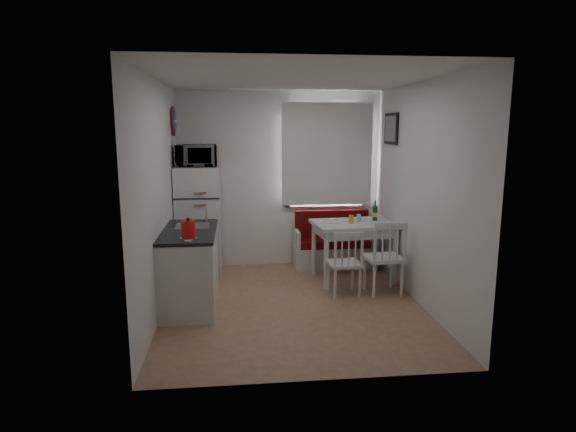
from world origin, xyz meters
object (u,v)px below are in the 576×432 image
at_px(chair_right, 386,250).
at_px(wine_bottle, 375,210).
at_px(dining_table, 354,229).
at_px(fridge, 199,220).
at_px(microwave, 196,156).
at_px(kitchen_counter, 190,267).
at_px(bench, 333,249).
at_px(chair_left, 346,256).
at_px(kettle, 188,230).

height_order(chair_right, wine_bottle, wine_bottle).
height_order(dining_table, fridge, fridge).
xyz_separation_m(dining_table, fridge, (-2.11, 0.54, 0.05)).
distance_m(chair_right, microwave, 2.85).
relative_size(kitchen_counter, dining_table, 1.16).
bearing_deg(microwave, bench, 4.58).
relative_size(chair_right, microwave, 0.94).
distance_m(kitchen_counter, bench, 2.41).
distance_m(kitchen_counter, chair_left, 1.88).
bearing_deg(kitchen_counter, chair_left, 1.47).
height_order(kitchen_counter, wine_bottle, kitchen_counter).
height_order(kitchen_counter, chair_left, kitchen_counter).
height_order(kitchen_counter, bench, kitchen_counter).
height_order(kitchen_counter, microwave, microwave).
height_order(chair_left, chair_right, chair_right).
xyz_separation_m(microwave, kettle, (0.03, -1.73, -0.67)).
distance_m(chair_right, wine_bottle, 0.85).
xyz_separation_m(bench, chair_left, (-0.10, -1.30, 0.24)).
height_order(fridge, microwave, microwave).
height_order(dining_table, kettle, kettle).
xyz_separation_m(bench, dining_table, (0.15, -0.65, 0.44)).
xyz_separation_m(chair_left, fridge, (-1.86, 1.20, 0.25)).
xyz_separation_m(bench, kettle, (-1.93, -1.89, 0.74)).
relative_size(chair_right, kettle, 2.16).
distance_m(bench, kettle, 2.80).
bearing_deg(dining_table, wine_bottle, 11.60).
xyz_separation_m(kitchen_counter, microwave, (0.02, 1.19, 1.23)).
bearing_deg(dining_table, fridge, 159.92).
bearing_deg(wine_bottle, fridge, 169.72).
xyz_separation_m(dining_table, kettle, (-2.08, -1.24, 0.30)).
relative_size(chair_right, wine_bottle, 1.82).
distance_m(dining_table, wine_bottle, 0.41).
height_order(fridge, kettle, fridge).
xyz_separation_m(kitchen_counter, chair_right, (2.38, 0.04, 0.13)).
bearing_deg(chair_left, fridge, 142.88).
bearing_deg(dining_table, chair_right, -75.17).
relative_size(bench, chair_left, 2.62).
height_order(dining_table, wine_bottle, wine_bottle).
height_order(chair_left, fridge, fridge).
relative_size(dining_table, chair_right, 2.25).
distance_m(dining_table, microwave, 2.37).
bearing_deg(wine_bottle, chair_left, -127.08).
height_order(microwave, kettle, microwave).
xyz_separation_m(dining_table, chair_left, (-0.25, -0.66, -0.20)).
bearing_deg(kitchen_counter, fridge, 89.10).
height_order(chair_right, microwave, microwave).
height_order(kitchen_counter, chair_right, kitchen_counter).
height_order(bench, chair_right, chair_right).
bearing_deg(kettle, chair_left, 17.71).
relative_size(bench, dining_table, 1.02).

